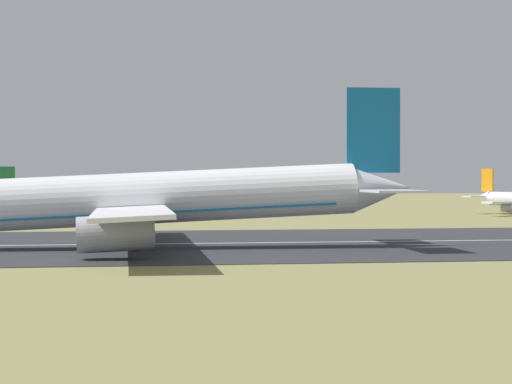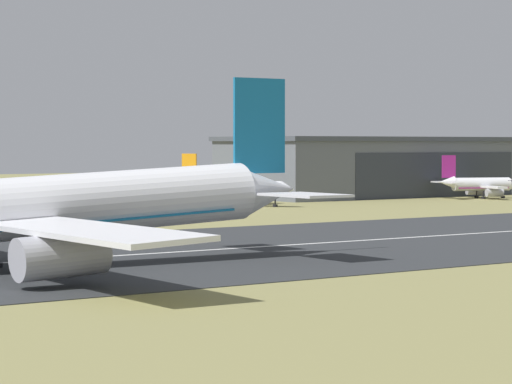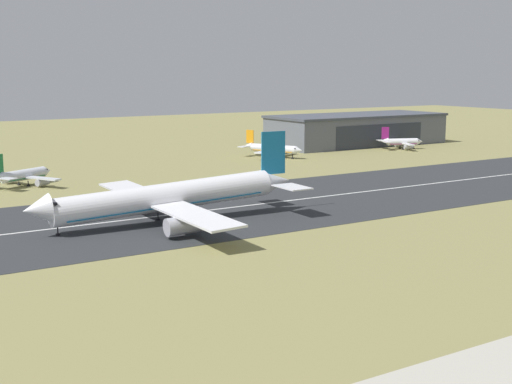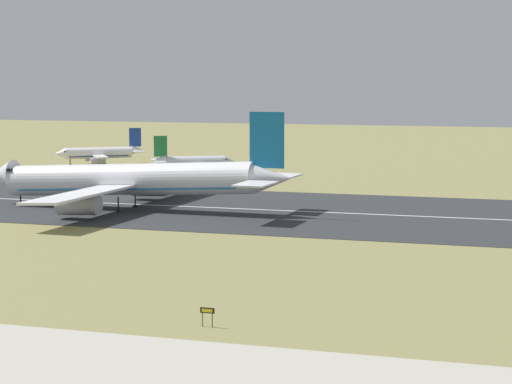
{
  "view_description": "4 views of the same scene",
  "coord_description": "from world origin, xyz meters",
  "px_view_note": "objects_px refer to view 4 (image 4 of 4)",
  "views": [
    {
      "loc": [
        -43.73,
        0.8,
        7.58
      ],
      "look_at": [
        -28.38,
        97.45,
        5.96
      ],
      "focal_mm": 70.0,
      "sensor_mm": 36.0,
      "label": 1
    },
    {
      "loc": [
        -82.86,
        10.45,
        10.66
      ],
      "look_at": [
        -22.69,
        93.01,
        6.59
      ],
      "focal_mm": 85.0,
      "sensor_mm": 36.0,
      "label": 2
    },
    {
      "loc": [
        -97.64,
        -20.52,
        29.71
      ],
      "look_at": [
        -20.69,
        100.81,
        4.89
      ],
      "focal_mm": 50.0,
      "sensor_mm": 36.0,
      "label": 3
    },
    {
      "loc": [
        31.59,
        -49.2,
        22.53
      ],
      "look_at": [
        -15.99,
        100.89,
        4.22
      ],
      "focal_mm": 70.0,
      "sensor_mm": 36.0,
      "label": 4
    }
  ],
  "objects_px": {
    "airplane_landing": "(131,180)",
    "runway_sign": "(207,313)",
    "airplane_parked_far_east": "(194,163)",
    "airplane_parked_west": "(100,153)"
  },
  "relations": [
    {
      "from": "airplane_parked_far_east",
      "to": "airplane_landing",
      "type": "bearing_deg",
      "value": -78.73
    },
    {
      "from": "airplane_parked_west",
      "to": "airplane_parked_far_east",
      "type": "bearing_deg",
      "value": -24.7
    },
    {
      "from": "runway_sign",
      "to": "airplane_landing",
      "type": "bearing_deg",
      "value": 119.55
    },
    {
      "from": "airplane_parked_far_east",
      "to": "runway_sign",
      "type": "relative_size",
      "value": 12.28
    },
    {
      "from": "airplane_landing",
      "to": "runway_sign",
      "type": "xyz_separation_m",
      "value": [
        39.92,
        -70.42,
        -3.72
      ]
    },
    {
      "from": "airplane_parked_far_east",
      "to": "runway_sign",
      "type": "xyz_separation_m",
      "value": [
        52.07,
        -131.37,
        -1.41
      ]
    },
    {
      "from": "runway_sign",
      "to": "airplane_parked_west",
      "type": "bearing_deg",
      "value": 119.73
    },
    {
      "from": "airplane_parked_west",
      "to": "airplane_parked_far_east",
      "type": "xyz_separation_m",
      "value": [
        31.14,
        -14.32,
        -0.38
      ]
    },
    {
      "from": "airplane_parked_west",
      "to": "runway_sign",
      "type": "xyz_separation_m",
      "value": [
        83.21,
        -145.69,
        -1.8
      ]
    },
    {
      "from": "airplane_landing",
      "to": "runway_sign",
      "type": "relative_size",
      "value": 31.85
    }
  ]
}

